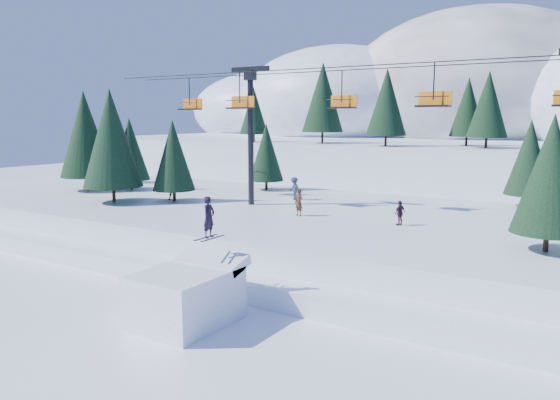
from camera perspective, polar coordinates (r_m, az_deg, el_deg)
The scene contains 10 objects.
ground at distance 23.37m, azimuth -10.40°, elevation -14.43°, with size 160.00×160.00×0.00m, color white.
mid_shelf at distance 37.64m, azimuth 8.32°, elevation -3.48°, with size 70.00×22.00×2.50m, color white.
berm at distance 29.20m, azimuth 0.29°, elevation -8.38°, with size 70.00×6.00×1.10m, color white.
mountain_ridge at distance 91.30m, azimuth 19.69°, elevation 8.50°, with size 119.00×60.00×26.46m.
jump_kicker at distance 24.95m, azimuth -9.62°, elevation -9.65°, with size 3.52×4.80×5.53m.
chairlift at distance 36.16m, azimuth 11.32°, elevation 8.84°, with size 46.00×3.21×10.28m.
conifer_stand at distance 36.20m, azimuth 13.50°, elevation 5.20°, with size 62.70×18.69×10.31m.
distant_skiers at distance 39.43m, azimuth 4.64°, elevation 0.31°, with size 34.04×6.91×1.87m.
banner_near at distance 24.80m, azimuth 6.90°, elevation -11.61°, with size 2.82×0.52×0.90m.
banner_far at distance 23.66m, azimuth 19.96°, elevation -13.11°, with size 2.73×0.89×0.90m.
Camera 1 is at (14.65, -15.77, 9.11)m, focal length 35.00 mm.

